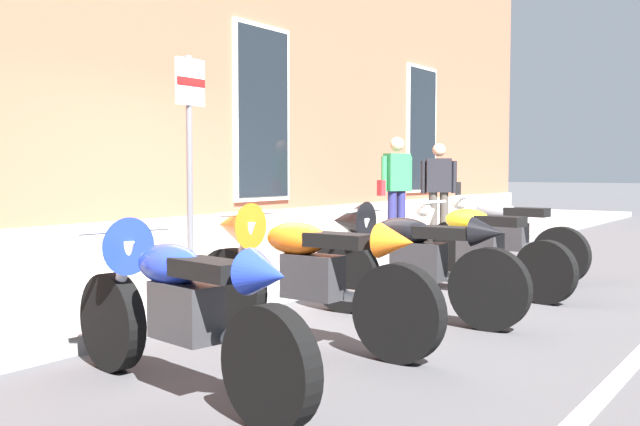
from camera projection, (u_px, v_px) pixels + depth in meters
name	position (u px, v px, depth m)	size (l,w,h in m)	color
ground_plane	(291.00, 302.00, 6.96)	(140.00, 140.00, 0.00)	#38383A
sidewalk	(200.00, 284.00, 7.65)	(31.29, 2.44, 0.13)	slate
motorcycle_blue_sport	(172.00, 299.00, 4.09)	(0.68, 2.14, 1.00)	black
motorcycle_orange_sport	(298.00, 269.00, 5.26)	(0.62, 2.20, 1.03)	black
motorcycle_black_sport	(406.00, 256.00, 6.12)	(0.62, 2.02, 1.01)	black
motorcycle_yellow_naked	(474.00, 248.00, 7.39)	(0.63, 2.15, 0.95)	black
motorcycle_grey_naked	(502.00, 238.00, 8.45)	(0.62, 2.02, 0.98)	black
pedestrian_striped_shirt	(396.00, 184.00, 11.22)	(0.64, 0.35, 1.67)	#1E1E4C
pedestrian_dark_jacket	(439.00, 186.00, 11.76)	(0.44, 0.59, 1.59)	#38332D
parking_sign	(190.00, 138.00, 6.85)	(0.36, 0.07, 2.24)	#4C4C51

